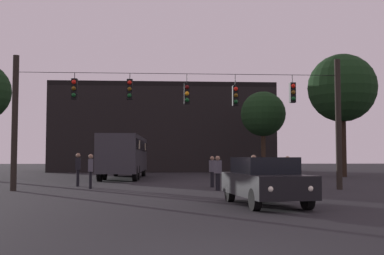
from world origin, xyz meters
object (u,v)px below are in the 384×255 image
car_near_right (265,180)px  pedestrian_far_side (218,171)px  pedestrian_crossing_right (91,169)px  tree_left_silhouette (342,88)px  pedestrian_crossing_center (254,171)px  tree_right_far (263,114)px  pedestrian_trailing (212,170)px  city_bus (125,153)px  pedestrian_crossing_left (288,172)px  pedestrian_near_bus (78,167)px

car_near_right → pedestrian_far_side: (-0.72, 6.81, 0.10)m
pedestrian_crossing_right → tree_left_silhouette: 22.84m
car_near_right → pedestrian_crossing_center: size_ratio=2.75×
pedestrian_far_side → car_near_right: bearing=-84.0°
tree_right_far → pedestrian_far_side: bearing=-107.7°
pedestrian_crossing_center → pedestrian_trailing: 3.70m
city_bus → car_near_right: 20.65m
pedestrian_crossing_center → pedestrian_far_side: pedestrian_crossing_center is taller
pedestrian_far_side → pedestrian_crossing_left: bearing=-19.8°
car_near_right → pedestrian_near_bus: pedestrian_near_bus is taller
pedestrian_crossing_right → pedestrian_far_side: (6.01, -1.65, -0.06)m
pedestrian_far_side → tree_right_far: tree_right_far is taller
pedestrian_near_bus → pedestrian_far_side: (6.96, -3.59, -0.10)m
pedestrian_crossing_left → pedestrian_far_side: size_ratio=0.99×
tree_right_far → pedestrian_crossing_left: bearing=-99.1°
city_bus → tree_right_far: 13.84m
car_near_right → pedestrian_trailing: (-0.73, 9.25, 0.09)m
tree_left_silhouette → car_near_right: bearing=-116.7°
tree_left_silhouette → tree_right_far: bearing=137.8°
pedestrian_crossing_right → tree_right_far: tree_right_far is taller
car_near_right → tree_left_silhouette: size_ratio=0.46×
pedestrian_crossing_right → tree_right_far: (12.30, 18.04, 4.37)m
car_near_right → pedestrian_far_side: 6.85m
pedestrian_far_side → tree_left_silhouette: bearing=52.0°
pedestrian_near_bus → tree_left_silhouette: 22.53m
pedestrian_crossing_left → tree_left_silhouette: 19.12m
car_near_right → tree_left_silhouette: bearing=63.3°
city_bus → pedestrian_far_side: size_ratio=6.96×
city_bus → pedestrian_crossing_left: bearing=-59.5°
tree_left_silhouette → city_bus: bearing=-173.4°
car_near_right → tree_left_silhouette: (10.89, 21.68, 6.17)m
pedestrian_far_side → city_bus: bearing=112.2°
car_near_right → pedestrian_trailing: size_ratio=2.84×
pedestrian_crossing_center → pedestrian_trailing: size_ratio=1.03×
pedestrian_far_side → pedestrian_crossing_right: bearing=164.7°
pedestrian_trailing → pedestrian_crossing_right: bearing=-172.5°
city_bus → pedestrian_trailing: bearing=-63.3°
pedestrian_crossing_center → pedestrian_near_bus: bearing=151.7°
pedestrian_crossing_right → tree_right_far: 22.27m
city_bus → pedestrian_far_side: (5.27, -12.92, -0.97)m
pedestrian_crossing_left → pedestrian_crossing_center: bearing=175.5°
tree_left_silhouette → tree_right_far: tree_left_silhouette is taller
car_near_right → pedestrian_crossing_right: pedestrian_crossing_right is taller
pedestrian_crossing_center → tree_right_far: bearing=76.9°
pedestrian_trailing → pedestrian_far_side: size_ratio=0.99×
pedestrian_crossing_center → tree_right_far: 21.65m
pedestrian_near_bus → pedestrian_trailing: bearing=-9.4°
car_near_right → tree_right_far: size_ratio=0.61×
city_bus → car_near_right: city_bus is taller
city_bus → tree_left_silhouette: tree_left_silhouette is taller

